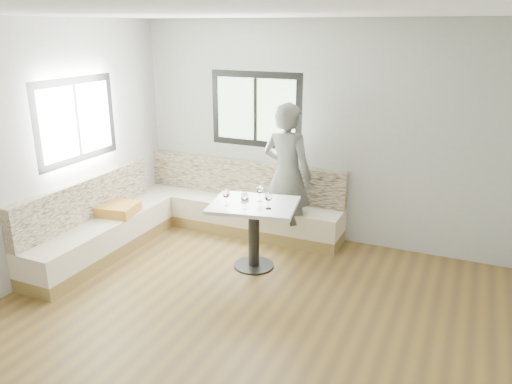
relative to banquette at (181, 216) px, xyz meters
The scene contains 9 objects.
room 2.42m from the banquette, 45.74° to the right, with size 5.01×5.01×2.81m.
banquette is the anchor object (origin of this frame).
table 1.27m from the banquette, 15.02° to the right, with size 1.08×0.91×0.79m.
person 1.50m from the banquette, 19.40° to the left, with size 0.67×0.44×1.84m, color #62635B.
olive_ramekin 1.21m from the banquette, 14.83° to the right, with size 0.10×0.10×0.04m.
wine_glass_a 1.22m from the banquette, 28.29° to the right, with size 0.09×0.09×0.19m.
wine_glass_b 1.42m from the banquette, 23.89° to the right, with size 0.09×0.09×0.19m.
wine_glass_c 1.59m from the banquette, 16.31° to the right, with size 0.09×0.09×0.19m.
wine_glass_d 1.38m from the banquette, 10.03° to the right, with size 0.09×0.09×0.19m.
Camera 1 is at (1.81, -3.54, 2.70)m, focal length 35.00 mm.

